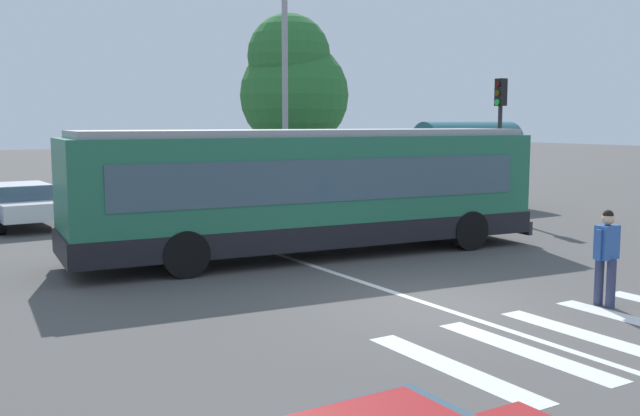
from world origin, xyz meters
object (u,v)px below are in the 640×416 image
object	(u,v)px
parked_car_silver	(106,196)
background_tree_right	(293,84)
traffic_light_far_corner	(500,125)
parked_car_white	(21,202)
twin_arm_street_lamp	(285,67)
city_transit_bus	(311,190)
parked_car_red	(188,192)
bus_stop_shelter	(468,144)
pedestrian_crossing_street	(606,252)
parked_car_teal	(249,188)

from	to	relation	value
parked_car_silver	background_tree_right	xyz separation A→B (m)	(9.15, 3.47, 4.12)
traffic_light_far_corner	background_tree_right	world-z (taller)	background_tree_right
parked_car_white	twin_arm_street_lamp	bearing A→B (deg)	-14.55
city_transit_bus	parked_car_silver	distance (m)	9.52
parked_car_red	parked_car_white	bearing A→B (deg)	-177.84
traffic_light_far_corner	twin_arm_street_lamp	size ratio (longest dim) A/B	0.58
parked_car_silver	twin_arm_street_lamp	world-z (taller)	twin_arm_street_lamp
city_transit_bus	twin_arm_street_lamp	distance (m)	8.12
city_transit_bus	parked_car_red	bearing A→B (deg)	87.78
bus_stop_shelter	parked_car_white	bearing A→B (deg)	167.35
parked_car_silver	city_transit_bus	bearing A→B (deg)	-74.64
parked_car_white	traffic_light_far_corner	xyz separation A→B (m)	(14.10, -6.32, 2.37)
traffic_light_far_corner	bus_stop_shelter	distance (m)	3.22
parked_car_silver	bus_stop_shelter	world-z (taller)	bus_stop_shelter
pedestrian_crossing_street	background_tree_right	size ratio (longest dim) A/B	0.22
parked_car_teal	bus_stop_shelter	bearing A→B (deg)	-29.14
bus_stop_shelter	traffic_light_far_corner	bearing A→B (deg)	-113.91
background_tree_right	parked_car_white	bearing A→B (deg)	-162.30
parked_car_red	bus_stop_shelter	distance (m)	10.59
pedestrian_crossing_street	twin_arm_street_lamp	xyz separation A→B (m)	(1.10, 13.66, 4.11)
parked_car_teal	parked_car_silver	bearing A→B (deg)	-177.11
pedestrian_crossing_street	parked_car_silver	xyz separation A→B (m)	(-4.40, 16.10, -0.20)
city_transit_bus	parked_car_red	distance (m)	9.09
parked_car_white	parked_car_silver	bearing A→B (deg)	6.56
traffic_light_far_corner	twin_arm_street_lamp	world-z (taller)	twin_arm_street_lamp
pedestrian_crossing_street	city_transit_bus	bearing A→B (deg)	105.21
traffic_light_far_corner	bus_stop_shelter	size ratio (longest dim) A/B	1.06
city_transit_bus	pedestrian_crossing_street	world-z (taller)	city_transit_bus
traffic_light_far_corner	city_transit_bus	bearing A→B (deg)	-164.15
city_transit_bus	parked_car_teal	xyz separation A→B (m)	(2.91, 9.42, -0.82)
bus_stop_shelter	parked_car_teal	bearing A→B (deg)	150.86
pedestrian_crossing_street	parked_car_red	distance (m)	16.08
parked_car_white	twin_arm_street_lamp	xyz separation A→B (m)	(8.22, -2.13, 4.31)
city_transit_bus	parked_car_silver	xyz separation A→B (m)	(-2.51, 9.15, -0.82)
pedestrian_crossing_street	bus_stop_shelter	distance (m)	14.92
city_transit_bus	bus_stop_shelter	world-z (taller)	bus_stop_shelter
parked_car_white	background_tree_right	xyz separation A→B (m)	(11.86, 3.78, 4.12)
parked_car_silver	twin_arm_street_lamp	bearing A→B (deg)	-23.95
parked_car_white	parked_car_teal	xyz separation A→B (m)	(8.13, 0.59, 0.00)
pedestrian_crossing_street	twin_arm_street_lamp	size ratio (longest dim) A/B	0.21
parked_car_red	bus_stop_shelter	size ratio (longest dim) A/B	1.04
parked_car_white	parked_car_silver	size ratio (longest dim) A/B	1.01
parked_car_silver	traffic_light_far_corner	distance (m)	13.39
parked_car_red	twin_arm_street_lamp	distance (m)	5.57
parked_car_teal	background_tree_right	distance (m)	6.41
city_transit_bus	pedestrian_crossing_street	bearing A→B (deg)	-74.79
parked_car_silver	parked_car_red	xyz separation A→B (m)	(2.86, -0.10, 0.00)
parked_car_white	parked_car_teal	world-z (taller)	same
parked_car_white	parked_car_red	xyz separation A→B (m)	(5.58, 0.21, 0.00)
parked_car_red	background_tree_right	distance (m)	8.32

